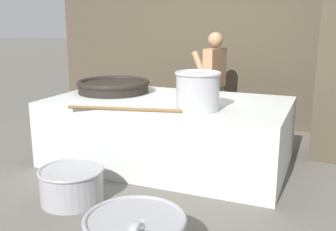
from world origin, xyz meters
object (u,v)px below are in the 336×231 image
object	(u,v)px
giant_wok_near	(114,86)
cook	(214,82)
stock_pot	(198,90)
prep_bowl_meat	(72,183)

from	to	relation	value
giant_wok_near	cook	size ratio (longest dim) A/B	0.61
stock_pot	prep_bowl_meat	world-z (taller)	stock_pot
cook	stock_pot	bearing A→B (deg)	110.50
stock_pot	cook	bearing A→B (deg)	99.99
giant_wok_near	stock_pot	size ratio (longest dim) A/B	1.95
giant_wok_near	stock_pot	bearing A→B (deg)	-22.84
prep_bowl_meat	stock_pot	bearing A→B (deg)	46.20
stock_pot	prep_bowl_meat	distance (m)	1.71
prep_bowl_meat	giant_wok_near	bearing A→B (deg)	104.97
giant_wok_near	prep_bowl_meat	size ratio (longest dim) A/B	1.51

